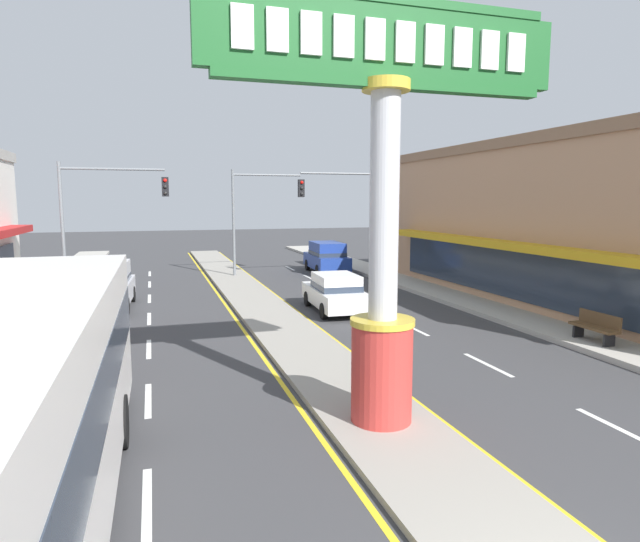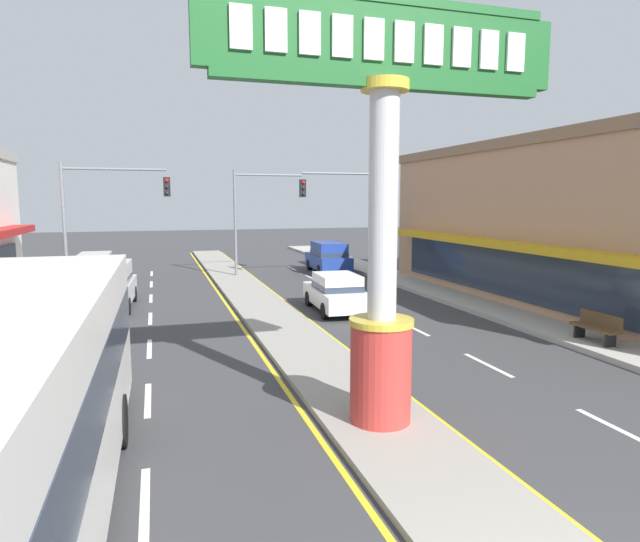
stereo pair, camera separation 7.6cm
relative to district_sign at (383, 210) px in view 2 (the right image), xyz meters
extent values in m
cube|color=gray|center=(0.00, 11.68, -4.20)|extent=(2.23, 52.00, 0.14)
cube|color=#ADA89E|center=(-8.89, 9.68, -4.18)|extent=(2.35, 60.00, 0.18)
cube|color=#ADA89E|center=(8.89, 9.68, -4.18)|extent=(2.35, 60.00, 0.18)
cube|color=silver|center=(-4.42, -1.52, -4.27)|extent=(0.14, 2.20, 0.01)
cube|color=silver|center=(-4.42, 2.88, -4.27)|extent=(0.14, 2.20, 0.01)
cube|color=silver|center=(-4.42, 7.28, -4.27)|extent=(0.14, 2.20, 0.01)
cube|color=silver|center=(-4.42, 11.68, -4.27)|extent=(0.14, 2.20, 0.01)
cube|color=silver|center=(-4.42, 16.08, -4.27)|extent=(0.14, 2.20, 0.01)
cube|color=silver|center=(-4.42, 20.48, -4.27)|extent=(0.14, 2.20, 0.01)
cube|color=silver|center=(-4.42, 24.88, -4.27)|extent=(0.14, 2.20, 0.01)
cube|color=silver|center=(4.42, -1.52, -4.27)|extent=(0.14, 2.20, 0.01)
cube|color=silver|center=(4.42, 2.88, -4.27)|extent=(0.14, 2.20, 0.01)
cube|color=silver|center=(4.42, 7.28, -4.27)|extent=(0.14, 2.20, 0.01)
cube|color=silver|center=(4.42, 11.68, -4.27)|extent=(0.14, 2.20, 0.01)
cube|color=silver|center=(4.42, 16.08, -4.27)|extent=(0.14, 2.20, 0.01)
cube|color=silver|center=(4.42, 20.48, -4.27)|extent=(0.14, 2.20, 0.01)
cube|color=silver|center=(4.42, 24.88, -4.27)|extent=(0.14, 2.20, 0.01)
cube|color=yellow|center=(-1.30, 11.68, -4.27)|extent=(0.12, 52.00, 0.01)
cube|color=yellow|center=(1.30, 11.68, -4.27)|extent=(0.12, 52.00, 0.01)
cylinder|color=#B7332D|center=(0.00, 0.00, -3.17)|extent=(1.20, 1.20, 1.93)
cylinder|color=gold|center=(0.00, 0.00, -2.14)|extent=(1.26, 1.26, 0.12)
cylinder|color=#B7B7BC|center=(0.00, 0.00, 0.08)|extent=(0.56, 0.56, 4.56)
cylinder|color=gold|center=(0.00, 0.00, 2.26)|extent=(0.89, 0.89, 0.20)
cube|color=#195623|center=(0.00, 0.00, 3.00)|extent=(6.92, 0.24, 1.29)
cube|color=#195623|center=(0.00, 0.00, 3.73)|extent=(6.37, 0.29, 0.16)
cube|color=#195623|center=(0.00, 0.00, 2.28)|extent=(6.37, 0.29, 0.16)
cube|color=white|center=(-2.65, -0.15, 3.00)|extent=(0.38, 0.06, 0.71)
cube|color=white|center=(-2.06, -0.15, 3.00)|extent=(0.38, 0.06, 0.71)
cube|color=white|center=(-1.47, -0.15, 3.00)|extent=(0.38, 0.06, 0.71)
cube|color=white|center=(-0.88, -0.15, 3.00)|extent=(0.38, 0.06, 0.71)
cube|color=white|center=(-0.29, -0.15, 3.00)|extent=(0.38, 0.06, 0.71)
cube|color=white|center=(0.29, -0.15, 3.00)|extent=(0.38, 0.06, 0.71)
cube|color=white|center=(0.88, -0.15, 3.00)|extent=(0.38, 0.06, 0.71)
cube|color=white|center=(1.47, -0.15, 3.00)|extent=(0.38, 0.06, 0.71)
cube|color=white|center=(2.06, -0.15, 3.00)|extent=(0.38, 0.06, 0.71)
cube|color=white|center=(2.65, -0.15, 3.00)|extent=(0.38, 0.06, 0.71)
cube|color=tan|center=(14.47, 9.54, -0.99)|extent=(9.57, 20.37, 6.56)
cube|color=#89674C|center=(14.47, 9.54, 2.52)|extent=(9.76, 20.77, 0.45)
cube|color=gold|center=(9.23, 9.54, -1.59)|extent=(0.90, 17.31, 0.30)
cube|color=#283342|center=(9.64, 9.54, -2.77)|extent=(0.08, 16.70, 2.00)
cylinder|color=slate|center=(-8.12, 17.92, -1.17)|extent=(0.16, 0.16, 6.20)
cylinder|color=slate|center=(-5.81, 17.92, 1.63)|extent=(4.62, 0.12, 0.12)
cube|color=black|center=(-3.50, 17.76, 0.82)|extent=(0.32, 0.24, 0.92)
sphere|color=red|center=(-3.50, 17.62, 1.12)|extent=(0.17, 0.17, 0.17)
sphere|color=black|center=(-3.50, 17.62, 0.82)|extent=(0.17, 0.17, 0.17)
sphere|color=black|center=(-3.50, 17.62, 0.52)|extent=(0.17, 0.17, 0.17)
cylinder|color=slate|center=(8.12, 18.83, -1.17)|extent=(0.16, 0.16, 6.20)
cylinder|color=slate|center=(5.81, 18.83, 1.63)|extent=(4.62, 0.12, 0.12)
cube|color=black|center=(3.50, 18.67, 0.82)|extent=(0.32, 0.24, 0.92)
sphere|color=red|center=(3.50, 18.53, 1.12)|extent=(0.17, 0.17, 0.17)
sphere|color=black|center=(3.50, 18.53, 0.82)|extent=(0.17, 0.17, 0.17)
sphere|color=black|center=(3.50, 18.53, 0.52)|extent=(0.17, 0.17, 0.17)
cylinder|color=slate|center=(0.30, 21.67, -1.17)|extent=(0.16, 0.16, 6.20)
cylinder|color=slate|center=(2.28, 21.67, 1.63)|extent=(3.96, 0.12, 0.12)
cube|color=black|center=(4.26, 21.51, 0.82)|extent=(0.32, 0.24, 0.92)
sphere|color=black|center=(4.26, 21.37, 1.12)|extent=(0.17, 0.17, 0.17)
sphere|color=black|center=(4.26, 21.37, 0.82)|extent=(0.17, 0.17, 0.17)
sphere|color=#19D83F|center=(4.26, 21.37, 0.52)|extent=(0.17, 0.17, 0.17)
cube|color=white|center=(2.77, 10.92, -3.67)|extent=(1.96, 4.38, 0.66)
cube|color=white|center=(2.76, 10.75, -3.04)|extent=(1.65, 2.22, 0.60)
cube|color=#283342|center=(2.76, 10.75, -3.22)|extent=(1.69, 2.25, 0.24)
cylinder|color=black|center=(2.02, 12.29, -3.96)|extent=(0.25, 0.63, 0.62)
cylinder|color=black|center=(3.64, 12.21, -3.96)|extent=(0.25, 0.63, 0.62)
cylinder|color=black|center=(1.89, 9.63, -3.96)|extent=(0.25, 0.63, 0.62)
cylinder|color=black|center=(3.51, 9.55, -3.96)|extent=(0.25, 0.63, 0.62)
cube|color=navy|center=(6.07, 22.22, -3.57)|extent=(2.15, 4.70, 0.80)
cube|color=navy|center=(6.06, 22.04, -2.77)|extent=(1.82, 2.94, 0.80)
cube|color=#283342|center=(6.06, 22.04, -3.05)|extent=(1.86, 2.97, 0.24)
cylinder|color=black|center=(5.27, 23.69, -3.93)|extent=(0.26, 0.69, 0.68)
cylinder|color=black|center=(7.02, 23.60, -3.93)|extent=(0.26, 0.69, 0.68)
cylinder|color=black|center=(5.12, 20.84, -3.93)|extent=(0.26, 0.69, 0.68)
cylinder|color=black|center=(6.86, 20.75, -3.93)|extent=(0.26, 0.69, 0.68)
cylinder|color=black|center=(-4.89, 0.57, -3.79)|extent=(0.29, 0.96, 0.96)
cube|color=silver|center=(-6.07, 14.11, -3.57)|extent=(2.14, 4.69, 0.80)
cube|color=silver|center=(-6.06, 14.30, -2.77)|extent=(1.82, 2.93, 0.80)
cube|color=#283342|center=(-6.06, 14.30, -3.05)|extent=(1.86, 2.97, 0.24)
cylinder|color=black|center=(-5.27, 12.64, -3.93)|extent=(0.25, 0.69, 0.68)
cylinder|color=black|center=(-7.01, 12.73, -3.93)|extent=(0.25, 0.69, 0.68)
cylinder|color=black|center=(-5.12, 15.49, -3.93)|extent=(0.25, 0.69, 0.68)
cylinder|color=black|center=(-6.87, 15.58, -3.93)|extent=(0.25, 0.69, 0.68)
cube|color=brown|center=(8.52, 3.44, -3.65)|extent=(0.48, 1.60, 0.08)
cube|color=brown|center=(8.73, 3.44, -3.41)|extent=(0.06, 1.60, 0.40)
cube|color=black|center=(8.52, 2.84, -3.91)|extent=(0.38, 0.08, 0.36)
cube|color=black|center=(8.52, 4.04, -3.91)|extent=(0.38, 0.08, 0.36)
camera|label=1|loc=(-4.19, -9.39, 0.18)|focal=30.33mm
camera|label=2|loc=(-4.12, -9.41, 0.18)|focal=30.33mm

